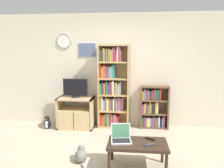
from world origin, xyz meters
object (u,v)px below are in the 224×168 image
object	(u,v)px
television	(75,88)
laptop	(121,137)
bookshelf_tall	(112,87)
bookshelf_short	(153,108)
remote_near_laptop	(150,145)
tv_stand	(76,112)
remote_far_from_laptop	(150,139)
cat	(81,155)
penguin_figurine	(47,123)
coffee_table	(137,146)

from	to	relation	value
television	laptop	xyz separation A→B (m)	(1.13, -1.63, -0.45)
bookshelf_tall	bookshelf_short	xyz separation A→B (m)	(0.94, 0.03, -0.47)
remote_near_laptop	bookshelf_tall	bearing A→B (deg)	-0.49
bookshelf_tall	remote_near_laptop	distance (m)	2.07
tv_stand	remote_far_from_laptop	world-z (taller)	tv_stand
laptop	cat	bearing A→B (deg)	166.07
remote_far_from_laptop	tv_stand	bearing A→B (deg)	81.12
laptop	cat	xyz separation A→B (m)	(-0.64, 0.06, -0.35)
laptop	remote_far_from_laptop	size ratio (longest dim) A/B	2.14
tv_stand	cat	world-z (taller)	tv_stand
tv_stand	cat	size ratio (longest dim) A/B	1.78
remote_near_laptop	penguin_figurine	bearing A→B (deg)	32.29
television	tv_stand	bearing A→B (deg)	-70.01
remote_near_laptop	television	bearing A→B (deg)	19.61
coffee_table	remote_far_from_laptop	world-z (taller)	remote_far_from_laptop
bookshelf_tall	remote_far_from_laptop	size ratio (longest dim) A/B	12.07
bookshelf_tall	bookshelf_short	size ratio (longest dim) A/B	1.94
television	bookshelf_short	bearing A→B (deg)	4.72
coffee_table	remote_near_laptop	xyz separation A→B (m)	(0.17, -0.08, 0.06)
bookshelf_short	tv_stand	bearing A→B (deg)	-174.34
tv_stand	television	world-z (taller)	television
coffee_table	cat	size ratio (longest dim) A/B	1.97
remote_near_laptop	cat	distance (m)	1.12
television	coffee_table	xyz separation A→B (m)	(1.38, -1.67, -0.56)
coffee_table	laptop	bearing A→B (deg)	169.67
bookshelf_tall	bookshelf_short	bearing A→B (deg)	1.72
bookshelf_tall	penguin_figurine	world-z (taller)	bookshelf_tall
penguin_figurine	cat	bearing A→B (deg)	-50.94
bookshelf_short	remote_far_from_laptop	size ratio (longest dim) A/B	6.22
remote_near_laptop	remote_far_from_laptop	bearing A→B (deg)	-27.47
coffee_table	remote_far_from_laptop	size ratio (longest dim) A/B	5.64
bookshelf_tall	coffee_table	bearing A→B (deg)	-72.56
tv_stand	bookshelf_short	bearing A→B (deg)	5.66
coffee_table	tv_stand	bearing A→B (deg)	129.84
coffee_table	remote_far_from_laptop	xyz separation A→B (m)	(0.20, 0.14, 0.06)
cat	bookshelf_short	bearing A→B (deg)	43.68
tv_stand	remote_far_from_laptop	xyz separation A→B (m)	(1.57, -1.50, 0.06)
remote_far_from_laptop	television	bearing A→B (deg)	80.78
tv_stand	television	bearing A→B (deg)	109.99
bookshelf_short	coffee_table	distance (m)	1.86
laptop	remote_far_from_laptop	world-z (taller)	laptop
penguin_figurine	bookshelf_tall	bearing A→B (deg)	11.88
bookshelf_tall	laptop	xyz separation A→B (m)	(0.32, -1.74, -0.46)
remote_far_from_laptop	bookshelf_short	bearing A→B (deg)	28.65
bookshelf_tall	laptop	world-z (taller)	bookshelf_tall
television	bookshelf_tall	world-z (taller)	bookshelf_tall
bookshelf_short	coffee_table	xyz separation A→B (m)	(-0.38, -1.82, -0.11)
television	laptop	size ratio (longest dim) A/B	1.66
laptop	remote_far_from_laptop	distance (m)	0.46
television	coffee_table	bearing A→B (deg)	-50.43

